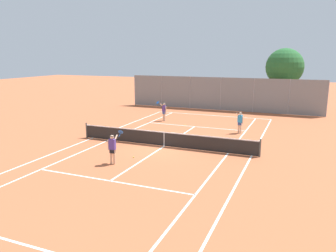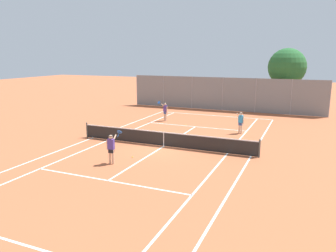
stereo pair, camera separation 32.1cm
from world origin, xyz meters
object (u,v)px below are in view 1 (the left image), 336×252
Objects in this scene: tennis_net at (164,139)px; loose_tennis_ball_1 at (185,125)px; player_far_right at (240,121)px; player_far_left at (164,110)px; tree_behind_left at (284,68)px; player_near_side at (113,147)px; loose_tennis_ball_0 at (134,157)px.

tennis_net is 181.82× the size of loose_tennis_ball_1.
player_far_right reaches higher than tennis_net.
tree_behind_left is at bearing 46.89° from player_far_left.
player_near_side is 26.88× the size of loose_tennis_ball_0.
tennis_net reaches higher than loose_tennis_ball_1.
player_far_right is at bearing -100.09° from tree_behind_left.
loose_tennis_ball_1 is 13.69m from tree_behind_left.
tennis_net is 7.50× the size of player_far_right.
player_near_side reaches higher than tennis_net.
loose_tennis_ball_0 is 9.37m from loose_tennis_ball_1.
tennis_net is 18.92m from tree_behind_left.
loose_tennis_ball_0 is (-0.68, -2.87, -0.48)m from tennis_net.
player_far_right is (7.08, -2.18, -0.02)m from player_far_left.
player_near_side is 0.28× the size of tree_behind_left.
tree_behind_left reaches higher than player_far_left.
player_near_side reaches higher than player_far_right.
loose_tennis_ball_1 is (0.29, 10.77, -0.89)m from player_near_side.
player_near_side is at bearing -79.97° from player_far_left.
player_far_right is (3.81, 5.49, 0.40)m from tennis_net.
player_far_right is at bearing -12.25° from loose_tennis_ball_1.
tennis_net is 6.58m from loose_tennis_ball_1.
player_near_side and player_far_left have the same top height.
player_near_side is 23.19m from tree_behind_left.
tennis_net is at bearing -82.35° from loose_tennis_ball_1.
player_near_side is 1.11× the size of player_far_right.
tree_behind_left is (7.11, 21.79, 3.51)m from player_near_side.
tree_behind_left reaches higher than player_far_right.
tree_behind_left is (5.95, 17.52, 3.93)m from tennis_net.
loose_tennis_ball_1 is (-0.87, 6.50, -0.48)m from tennis_net.
player_far_left is 26.88× the size of loose_tennis_ball_1.
tree_behind_left reaches higher than tennis_net.
tennis_net is at bearing -108.76° from tree_behind_left.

